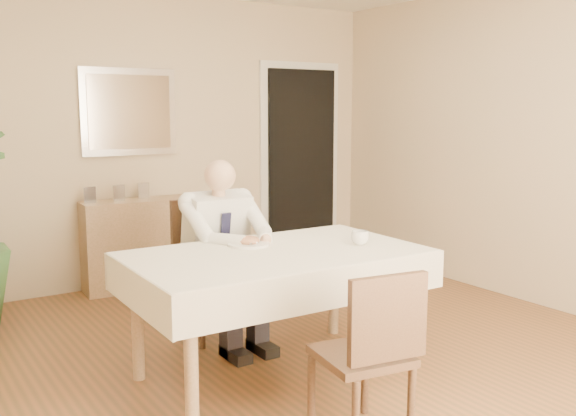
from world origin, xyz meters
TOP-DOWN VIEW (x-y plane):
  - room at (0.00, 0.00)m, footprint 5.00×5.02m
  - doorway at (1.55, 2.46)m, footprint 0.96×0.07m
  - mirror at (-0.27, 2.47)m, footprint 0.86×0.04m
  - dining_table at (-0.27, 0.07)m, footprint 1.73×1.05m
  - chair_far at (-0.27, 0.96)m, footprint 0.45×0.45m
  - chair_near at (-0.33, -0.86)m, footprint 0.46×0.46m
  - seated_man at (-0.27, 0.66)m, footprint 0.48×0.72m
  - plate at (-0.32, 0.30)m, footprint 0.26×0.26m
  - food at (-0.32, 0.30)m, footprint 0.14×0.14m
  - knife at (-0.28, 0.24)m, footprint 0.01×0.13m
  - fork at (-0.36, 0.24)m, footprint 0.01×0.13m
  - coffee_mug at (0.26, -0.06)m, footprint 0.13×0.13m
  - sideboard at (-0.27, 2.32)m, footprint 1.01×0.39m
  - photo_frame_left at (-0.69, 2.34)m, footprint 0.10×0.02m
  - photo_frame_center at (-0.45, 2.32)m, footprint 0.10×0.02m
  - photo_frame_right at (-0.21, 2.37)m, footprint 0.10×0.02m

SIDE VIEW (x-z plane):
  - sideboard at x=-0.27m, z-range 0.00..0.79m
  - chair_near at x=-0.33m, z-range 0.05..0.90m
  - chair_far at x=-0.27m, z-range 0.06..1.01m
  - dining_table at x=-0.27m, z-range 0.29..1.04m
  - seated_man at x=-0.27m, z-range 0.07..1.31m
  - plate at x=-0.32m, z-range 0.75..0.77m
  - knife at x=-0.28m, z-range 0.77..0.78m
  - fork at x=-0.36m, z-range 0.77..0.78m
  - food at x=-0.32m, z-range 0.76..0.81m
  - coffee_mug at x=0.26m, z-range 0.75..0.84m
  - photo_frame_left at x=-0.69m, z-range 0.79..0.93m
  - photo_frame_center at x=-0.45m, z-range 0.79..0.93m
  - photo_frame_right at x=-0.21m, z-range 0.79..0.93m
  - doorway at x=1.55m, z-range -0.05..2.05m
  - room at x=0.00m, z-range 0.00..2.60m
  - mirror at x=-0.27m, z-range 1.17..1.93m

